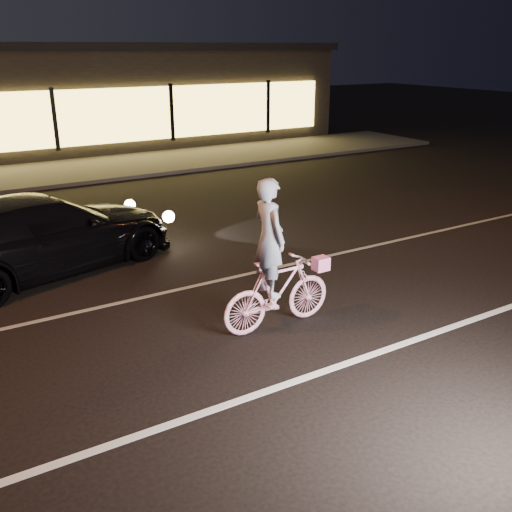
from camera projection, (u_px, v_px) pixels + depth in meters
ground at (285, 321)px, 8.96m from camera, size 90.00×90.00×0.00m
lane_stripe_near at (346, 363)px, 7.75m from camera, size 60.00×0.12×0.01m
lane_stripe_far at (225, 279)px, 10.57m from camera, size 60.00×0.10×0.01m
sidewalk at (73, 171)px, 19.39m from camera, size 30.00×4.00×0.12m
storefront at (30, 96)px, 23.46m from camera, size 25.40×8.42×4.20m
cyclist at (275, 277)px, 8.49m from camera, size 1.86×0.64×2.35m
sedan at (42, 234)px, 10.70m from camera, size 5.54×3.47×1.50m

